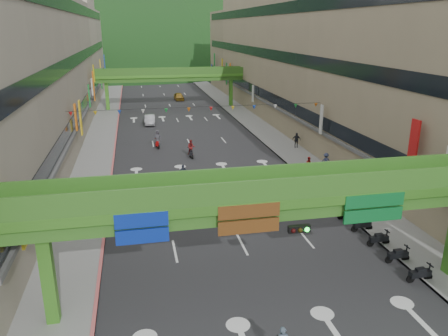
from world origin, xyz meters
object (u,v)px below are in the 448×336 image
object	(u,v)px
car_yellow	(179,97)
pedestrian_red	(309,166)
overpass_near	(294,211)
car_silver	(150,120)
scooter_rider_mid	(191,149)

from	to	relation	value
car_yellow	pedestrian_red	bearing A→B (deg)	-82.91
overpass_near	car_yellow	distance (m)	68.50
overpass_near	car_yellow	size ratio (longest dim) A/B	6.61
car_silver	car_yellow	distance (m)	22.98
overpass_near	pedestrian_red	world-z (taller)	overpass_near
overpass_near	scooter_rider_mid	xyz separation A→B (m)	(-1.54, 27.69, -4.15)
scooter_rider_mid	overpass_near	bearing A→B (deg)	-86.81
car_yellow	pedestrian_red	size ratio (longest dim) A/B	2.68
car_yellow	scooter_rider_mid	bearing A→B (deg)	-96.08
scooter_rider_mid	car_silver	bearing A→B (deg)	101.31
scooter_rider_mid	pedestrian_red	xyz separation A→B (m)	(10.67, -7.96, -0.26)
overpass_near	pedestrian_red	size ratio (longest dim) A/B	17.72
scooter_rider_mid	car_yellow	bearing A→B (deg)	85.86
overpass_near	car_silver	size ratio (longest dim) A/B	6.49
car_silver	pedestrian_red	bearing A→B (deg)	-58.68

